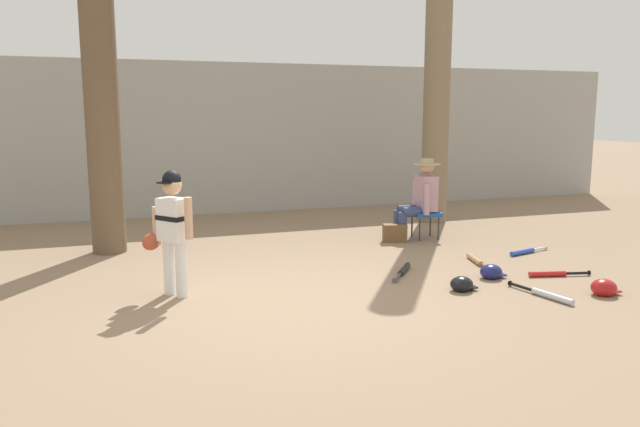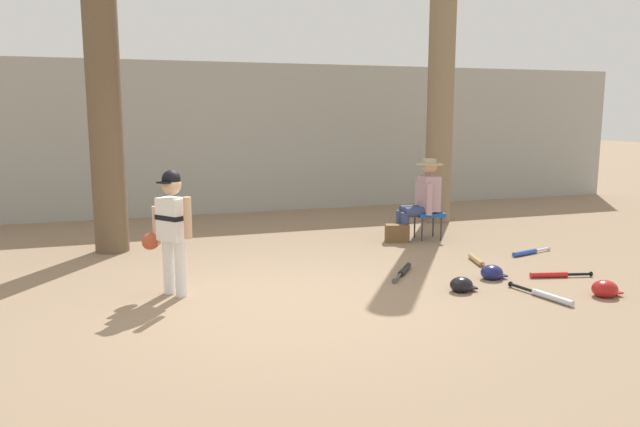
{
  "view_description": "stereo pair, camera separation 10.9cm",
  "coord_description": "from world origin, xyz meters",
  "px_view_note": "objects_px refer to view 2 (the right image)",
  "views": [
    {
      "loc": [
        -1.69,
        -5.65,
        1.88
      ],
      "look_at": [
        0.57,
        0.78,
        0.75
      ],
      "focal_mm": 34.41,
      "sensor_mm": 36.0,
      "label": 1
    },
    {
      "loc": [
        -1.59,
        -5.68,
        1.88
      ],
      "look_at": [
        0.57,
        0.78,
        0.75
      ],
      "focal_mm": 34.41,
      "sensor_mm": 36.0,
      "label": 2
    }
  ],
  "objects_px": {
    "bat_aluminum_silver": "(547,296)",
    "batting_helmet_red": "(605,289)",
    "tree_near_player": "(104,95)",
    "batting_helmet_black": "(461,285)",
    "bat_wood_tan": "(478,261)",
    "bat_black_composite": "(404,271)",
    "handbag_beside_stool": "(397,233)",
    "young_ballplayer": "(171,224)",
    "bat_red_barrel": "(554,275)",
    "bat_blue_youth": "(528,252)",
    "tree_behind_spectator": "(441,80)",
    "seated_spectator": "(422,197)",
    "batting_helmet_navy": "(492,273)",
    "folding_stool": "(428,215)"
  },
  "relations": [
    {
      "from": "bat_aluminum_silver",
      "to": "handbag_beside_stool",
      "type": "bearing_deg",
      "value": 94.55
    },
    {
      "from": "batting_helmet_navy",
      "to": "tree_near_player",
      "type": "bearing_deg",
      "value": 144.93
    },
    {
      "from": "bat_wood_tan",
      "to": "batting_helmet_red",
      "type": "xyz_separation_m",
      "value": [
        0.47,
        -1.61,
        0.05
      ]
    },
    {
      "from": "seated_spectator",
      "to": "tree_behind_spectator",
      "type": "bearing_deg",
      "value": 52.79
    },
    {
      "from": "tree_near_player",
      "to": "seated_spectator",
      "type": "bearing_deg",
      "value": -8.01
    },
    {
      "from": "handbag_beside_stool",
      "to": "bat_red_barrel",
      "type": "height_order",
      "value": "handbag_beside_stool"
    },
    {
      "from": "tree_behind_spectator",
      "to": "bat_aluminum_silver",
      "type": "relative_size",
      "value": 6.83
    },
    {
      "from": "bat_aluminum_silver",
      "to": "bat_red_barrel",
      "type": "bearing_deg",
      "value": 46.99
    },
    {
      "from": "bat_red_barrel",
      "to": "young_ballplayer",
      "type": "bearing_deg",
      "value": 170.51
    },
    {
      "from": "batting_helmet_red",
      "to": "batting_helmet_navy",
      "type": "xyz_separation_m",
      "value": [
        -0.72,
        0.94,
        -0.0
      ]
    },
    {
      "from": "handbag_beside_stool",
      "to": "batting_helmet_navy",
      "type": "bearing_deg",
      "value": -86.21
    },
    {
      "from": "handbag_beside_stool",
      "to": "batting_helmet_black",
      "type": "xyz_separation_m",
      "value": [
        -0.45,
        -2.5,
        -0.06
      ]
    },
    {
      "from": "bat_red_barrel",
      "to": "batting_helmet_black",
      "type": "xyz_separation_m",
      "value": [
        -1.3,
        -0.15,
        0.04
      ]
    },
    {
      "from": "handbag_beside_stool",
      "to": "bat_aluminum_silver",
      "type": "bearing_deg",
      "value": -85.45
    },
    {
      "from": "tree_near_player",
      "to": "bat_red_barrel",
      "type": "bearing_deg",
      "value": -32.36
    },
    {
      "from": "seated_spectator",
      "to": "bat_aluminum_silver",
      "type": "relative_size",
      "value": 1.48
    },
    {
      "from": "seated_spectator",
      "to": "bat_blue_youth",
      "type": "relative_size",
      "value": 1.65
    },
    {
      "from": "bat_aluminum_silver",
      "to": "batting_helmet_red",
      "type": "distance_m",
      "value": 0.63
    },
    {
      "from": "folding_stool",
      "to": "bat_aluminum_silver",
      "type": "relative_size",
      "value": 0.54
    },
    {
      "from": "bat_wood_tan",
      "to": "batting_helmet_red",
      "type": "distance_m",
      "value": 1.68
    },
    {
      "from": "batting_helmet_red",
      "to": "tree_near_player",
      "type": "bearing_deg",
      "value": 141.57
    },
    {
      "from": "tree_near_player",
      "to": "bat_black_composite",
      "type": "relative_size",
      "value": 7.75
    },
    {
      "from": "folding_stool",
      "to": "batting_helmet_navy",
      "type": "bearing_deg",
      "value": -99.88
    },
    {
      "from": "seated_spectator",
      "to": "bat_black_composite",
      "type": "relative_size",
      "value": 1.9
    },
    {
      "from": "bat_red_barrel",
      "to": "handbag_beside_stool",
      "type": "bearing_deg",
      "value": 110.01
    },
    {
      "from": "seated_spectator",
      "to": "bat_wood_tan",
      "type": "relative_size",
      "value": 1.55
    },
    {
      "from": "handbag_beside_stool",
      "to": "bat_wood_tan",
      "type": "relative_size",
      "value": 0.44
    },
    {
      "from": "batting_helmet_red",
      "to": "batting_helmet_navy",
      "type": "height_order",
      "value": "batting_helmet_red"
    },
    {
      "from": "folding_stool",
      "to": "bat_wood_tan",
      "type": "distance_m",
      "value": 1.62
    },
    {
      "from": "tree_behind_spectator",
      "to": "seated_spectator",
      "type": "xyz_separation_m",
      "value": [
        -0.97,
        -1.28,
        -1.77
      ]
    },
    {
      "from": "seated_spectator",
      "to": "batting_helmet_black",
      "type": "xyz_separation_m",
      "value": [
        -0.88,
        -2.58,
        -0.57
      ]
    },
    {
      "from": "handbag_beside_stool",
      "to": "bat_black_composite",
      "type": "relative_size",
      "value": 0.54
    },
    {
      "from": "tree_near_player",
      "to": "young_ballplayer",
      "type": "xyz_separation_m",
      "value": [
        0.61,
        -2.35,
        -1.36
      ]
    },
    {
      "from": "tree_near_player",
      "to": "bat_blue_youth",
      "type": "relative_size",
      "value": 6.76
    },
    {
      "from": "bat_wood_tan",
      "to": "bat_black_composite",
      "type": "bearing_deg",
      "value": -173.3
    },
    {
      "from": "bat_wood_tan",
      "to": "tree_behind_spectator",
      "type": "bearing_deg",
      "value": 70.43
    },
    {
      "from": "tree_near_player",
      "to": "bat_blue_youth",
      "type": "distance_m",
      "value": 5.99
    },
    {
      "from": "bat_black_composite",
      "to": "bat_aluminum_silver",
      "type": "xyz_separation_m",
      "value": [
        0.94,
        -1.38,
        -0.0
      ]
    },
    {
      "from": "bat_red_barrel",
      "to": "bat_aluminum_silver",
      "type": "distance_m",
      "value": 0.91
    },
    {
      "from": "tree_near_player",
      "to": "batting_helmet_black",
      "type": "xyz_separation_m",
      "value": [
        3.51,
        -3.2,
        -2.03
      ]
    },
    {
      "from": "bat_aluminum_silver",
      "to": "bat_wood_tan",
      "type": "xyz_separation_m",
      "value": [
        0.15,
        1.5,
        0.0
      ]
    },
    {
      "from": "bat_black_composite",
      "to": "batting_helmet_navy",
      "type": "relative_size",
      "value": 2.08
    },
    {
      "from": "tree_behind_spectator",
      "to": "bat_black_composite",
      "type": "xyz_separation_m",
      "value": [
        -2.11,
        -3.0,
        -2.38
      ]
    },
    {
      "from": "bat_aluminum_silver",
      "to": "bat_blue_youth",
      "type": "relative_size",
      "value": 1.12
    },
    {
      "from": "handbag_beside_stool",
      "to": "bat_black_composite",
      "type": "distance_m",
      "value": 1.79
    },
    {
      "from": "young_ballplayer",
      "to": "handbag_beside_stool",
      "type": "bearing_deg",
      "value": 26.28
    },
    {
      "from": "tree_near_player",
      "to": "bat_aluminum_silver",
      "type": "height_order",
      "value": "tree_near_player"
    },
    {
      "from": "seated_spectator",
      "to": "bat_black_composite",
      "type": "bearing_deg",
      "value": -123.54
    },
    {
      "from": "bat_aluminum_silver",
      "to": "batting_helmet_red",
      "type": "xyz_separation_m",
      "value": [
        0.62,
        -0.11,
        0.05
      ]
    },
    {
      "from": "tree_near_player",
      "to": "bat_blue_youth",
      "type": "xyz_separation_m",
      "value": [
        5.26,
        -1.99,
        -2.07
      ]
    }
  ]
}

